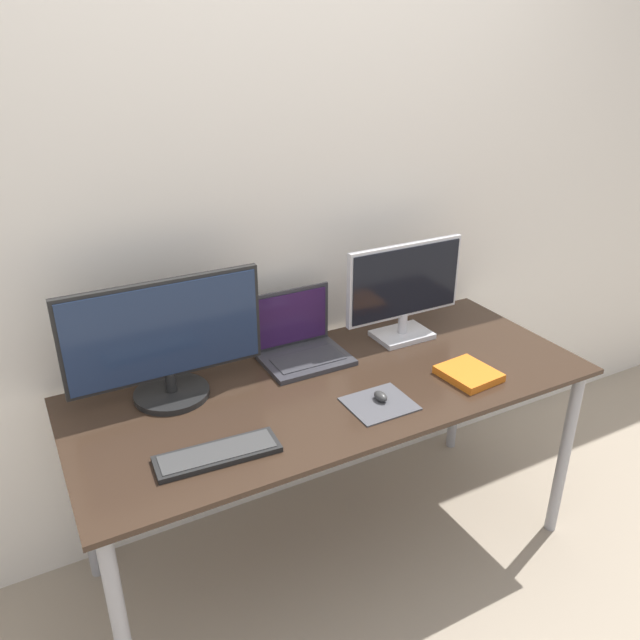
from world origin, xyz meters
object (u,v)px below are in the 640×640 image
Objects in this scene: mouse at (381,396)px; book at (469,374)px; monitor_right at (404,289)px; monitor_left at (166,341)px; keyboard at (218,454)px; laptop at (300,342)px.

book is (0.36, -0.01, -0.01)m from mouse.
monitor_left is at bearing -180.00° from monitor_right.
monitor_left is 1.77× the size of keyboard.
keyboard is (0.02, -0.38, -0.19)m from monitor_left.
monitor_left is 3.19× the size of book.
monitor_left reaches higher than keyboard.
mouse is at bearing 177.68° from book.
keyboard is 0.57m from mouse.
mouse is (0.59, -0.36, -0.18)m from monitor_left.
laptop is 5.39× the size of mouse.
monitor_left is 0.43m from keyboard.
book reaches higher than keyboard.
keyboard is at bearing -179.40° from book.
book is at bearing -42.97° from laptop.
keyboard is 0.93m from book.
laptop is (-0.43, 0.05, -0.14)m from monitor_right.
keyboard is at bearing -157.07° from monitor_right.
keyboard is at bearing -138.05° from laptop.
monitor_right is 1.00m from keyboard.
book is (0.02, -0.37, -0.19)m from monitor_right.
monitor_right reaches higher than mouse.
book is at bearing -21.45° from monitor_left.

